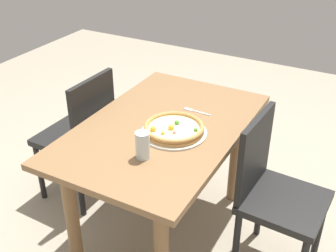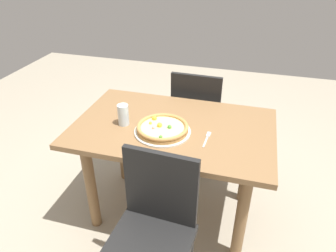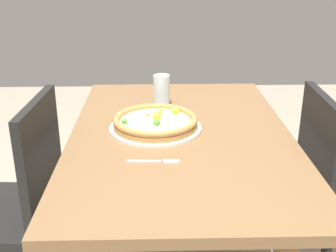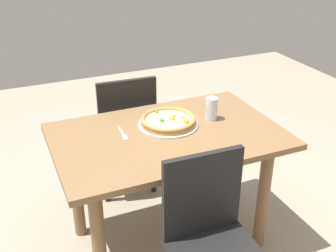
# 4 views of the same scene
# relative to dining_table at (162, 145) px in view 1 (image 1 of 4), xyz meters

# --- Properties ---
(ground_plane) EXTENTS (6.00, 6.00, 0.00)m
(ground_plane) POSITION_rel_dining_table_xyz_m (0.00, 0.00, -0.61)
(ground_plane) COLOR #9E937F
(dining_table) EXTENTS (1.23, 0.79, 0.73)m
(dining_table) POSITION_rel_dining_table_xyz_m (0.00, 0.00, 0.00)
(dining_table) COLOR olive
(dining_table) RESTS_ON ground
(chair_near) EXTENTS (0.42, 0.42, 0.88)m
(chair_near) POSITION_rel_dining_table_xyz_m (0.06, -0.61, -0.12)
(chair_near) COLOR black
(chair_near) RESTS_ON ground
(chair_far) EXTENTS (0.41, 0.41, 0.88)m
(chair_far) POSITION_rel_dining_table_xyz_m (0.05, 0.61, -0.12)
(chair_far) COLOR black
(chair_far) RESTS_ON ground
(plate) EXTENTS (0.34, 0.34, 0.01)m
(plate) POSITION_rel_dining_table_xyz_m (-0.04, -0.09, 0.13)
(plate) COLOR silver
(plate) RESTS_ON dining_table
(pizza) EXTENTS (0.31, 0.31, 0.05)m
(pizza) POSITION_rel_dining_table_xyz_m (-0.04, -0.09, 0.15)
(pizza) COLOR #B78447
(pizza) RESTS_ON plate
(fork) EXTENTS (0.02, 0.17, 0.00)m
(fork) POSITION_rel_dining_table_xyz_m (0.23, -0.08, 0.13)
(fork) COLOR silver
(fork) RESTS_ON dining_table
(drinking_glass) EXTENTS (0.07, 0.07, 0.13)m
(drinking_glass) POSITION_rel_dining_table_xyz_m (-0.30, -0.07, 0.19)
(drinking_glass) COLOR silver
(drinking_glass) RESTS_ON dining_table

